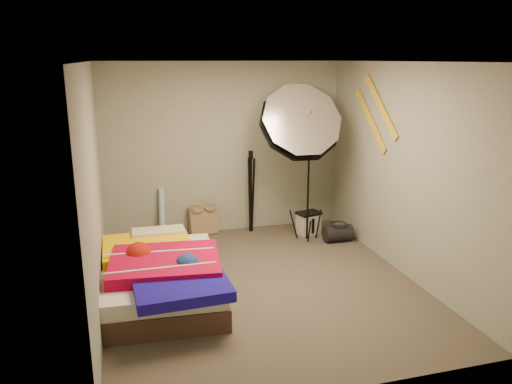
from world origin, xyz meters
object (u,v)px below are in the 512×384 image
object	(u,v)px
camera_case	(308,224)
camera_tripod	(251,186)
tote_bag	(203,220)
photo_umbrella	(299,125)
duffel_bag	(338,233)
bed	(162,275)
wrapping_roll	(162,214)

from	to	relation	value
camera_case	camera_tripod	xyz separation A→B (m)	(-0.79, 0.35, 0.55)
camera_tripod	tote_bag	bearing A→B (deg)	174.91
photo_umbrella	camera_tripod	world-z (taller)	photo_umbrella
tote_bag	camera_tripod	bearing A→B (deg)	-15.34
duffel_bag	photo_umbrella	xyz separation A→B (m)	(-0.59, 0.09, 1.56)
tote_bag	bed	size ratio (longest dim) A/B	0.21
photo_umbrella	bed	bearing A→B (deg)	-149.21
bed	camera_tripod	distance (m)	2.42
wrapping_roll	duffel_bag	bearing A→B (deg)	-19.02
photo_umbrella	wrapping_roll	bearing A→B (deg)	157.87
tote_bag	camera_tripod	world-z (taller)	camera_tripod
camera_case	photo_umbrella	world-z (taller)	photo_umbrella
photo_umbrella	tote_bag	bearing A→B (deg)	148.76
wrapping_roll	camera_case	distance (m)	2.16
tote_bag	bed	xyz separation A→B (m)	(-0.78, -1.92, 0.06)
camera_case	camera_tripod	size ratio (longest dim) A/B	0.25
tote_bag	wrapping_roll	distance (m)	0.62
bed	photo_umbrella	xyz separation A→B (m)	(1.99, 1.18, 1.41)
photo_umbrella	camera_tripod	size ratio (longest dim) A/B	1.90
camera_case	photo_umbrella	size ratio (longest dim) A/B	0.13
tote_bag	photo_umbrella	bearing A→B (deg)	-41.49
bed	camera_tripod	bearing A→B (deg)	51.15
duffel_bag	bed	bearing A→B (deg)	-155.44
wrapping_roll	photo_umbrella	world-z (taller)	photo_umbrella
bed	camera_tripod	world-z (taller)	camera_tripod
wrapping_roll	photo_umbrella	distance (m)	2.35
wrapping_roll	photo_umbrella	bearing A→B (deg)	-22.13
wrapping_roll	camera_tripod	bearing A→B (deg)	-2.79
duffel_bag	camera_case	bearing A→B (deg)	126.60
photo_umbrella	camera_tripod	bearing A→B (deg)	126.37
duffel_bag	camera_tripod	bearing A→B (deg)	146.46
camera_case	duffel_bag	distance (m)	0.51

